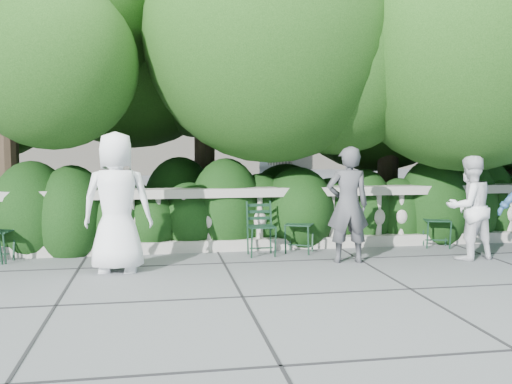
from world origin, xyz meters
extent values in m
plane|color=#5B5D63|center=(0.00, 0.00, 0.00)|extent=(90.00, 90.00, 0.00)
cube|color=#9E998E|center=(0.00, 1.80, 0.09)|extent=(12.00, 0.32, 0.18)
cube|color=#9E998E|center=(0.00, 1.80, 0.93)|extent=(12.00, 0.36, 0.14)
cylinder|color=#3F3023|center=(-4.00, 3.40, 1.40)|extent=(0.40, 0.40, 2.80)
cylinder|color=#3F3023|center=(-0.50, 4.00, 1.70)|extent=(0.40, 0.40, 3.40)
cylinder|color=#3F3023|center=(3.00, 3.30, 1.50)|extent=(0.40, 0.40, 3.00)
ellipsoid|color=#13330D|center=(3.00, 2.84, 3.92)|extent=(5.52, 5.52, 4.14)
cylinder|color=#3F3023|center=(6.00, 3.80, 1.30)|extent=(0.40, 0.40, 2.60)
imported|color=white|center=(-1.95, 0.53, 0.93)|extent=(0.96, 0.67, 1.87)
imported|color=#434449|center=(1.26, 0.59, 0.83)|extent=(0.64, 0.46, 1.67)
imported|color=white|center=(3.09, 0.50, 0.77)|extent=(0.84, 0.71, 1.55)
camera|label=1|loc=(-1.41, -7.16, 1.72)|focal=40.00mm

